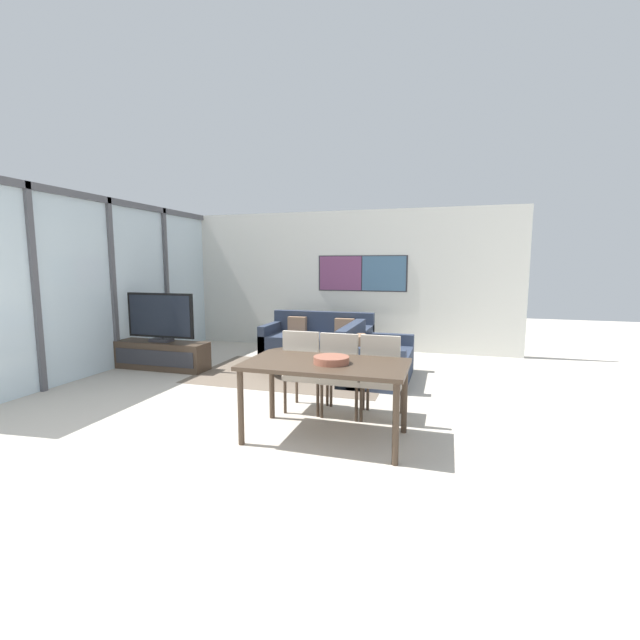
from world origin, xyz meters
TOP-DOWN VIEW (x-y plane):
  - ground_plane at (0.00, 0.00)m, footprint 24.00×24.00m
  - wall_back at (0.02, 5.56)m, footprint 7.21×0.09m
  - window_wall_left at (-3.10, 2.78)m, footprint 0.07×5.56m
  - area_rug at (-0.11, 3.23)m, footprint 2.96×1.93m
  - tv_console at (-2.31, 2.93)m, footprint 1.59×0.44m
  - television at (-2.31, 2.94)m, footprint 1.23×0.20m
  - sofa_main at (-0.11, 4.63)m, footprint 2.00×0.97m
  - sofa_side at (1.14, 3.32)m, footprint 0.97×1.45m
  - coffee_table at (-0.11, 3.23)m, footprint 0.94×0.94m
  - dining_table at (1.09, 0.96)m, footprint 1.60×0.87m
  - dining_chair_left at (0.63, 1.64)m, footprint 0.46×0.46m
  - dining_chair_centre at (1.09, 1.62)m, footprint 0.46×0.46m
  - dining_chair_right at (1.54, 1.62)m, footprint 0.46×0.46m
  - fruit_bowl at (1.15, 0.94)m, footprint 0.35×0.35m

SIDE VIEW (x-z plane):
  - ground_plane at x=0.00m, z-range 0.00..0.00m
  - area_rug at x=-0.11m, z-range 0.00..0.01m
  - tv_console at x=-2.31m, z-range 0.00..0.46m
  - coffee_table at x=-0.11m, z-range 0.09..0.44m
  - sofa_side at x=1.14m, z-range -0.14..0.68m
  - sofa_main at x=-0.11m, z-range -0.14..0.68m
  - dining_chair_left at x=0.63m, z-range 0.04..1.02m
  - dining_chair_centre at x=1.09m, z-range 0.04..1.02m
  - dining_chair_right at x=1.54m, z-range 0.04..1.02m
  - dining_table at x=1.09m, z-range 0.31..1.08m
  - fruit_bowl at x=1.15m, z-range 0.78..0.85m
  - television at x=-2.31m, z-range 0.46..1.27m
  - wall_back at x=0.02m, z-range 0.01..2.81m
  - window_wall_left at x=-3.10m, z-range 0.13..2.93m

